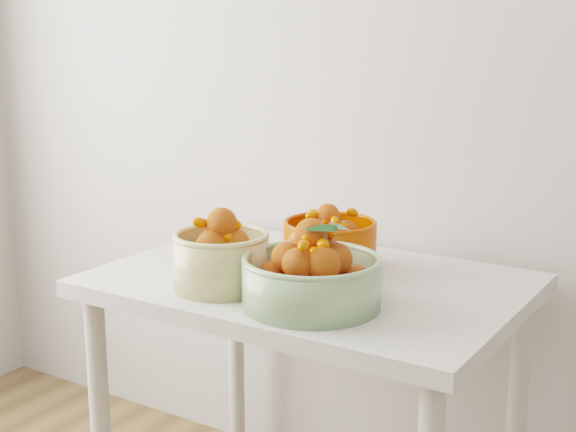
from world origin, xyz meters
name	(u,v)px	position (x,y,z in m)	size (l,w,h in m)	color
table	(310,315)	(-0.40, 1.60, 0.65)	(1.00, 0.70, 0.75)	silver
bowl_cream	(221,258)	(-0.53, 1.42, 0.82)	(0.25, 0.25, 0.19)	#CCC07F
bowl_green	(312,277)	(-0.29, 1.42, 0.82)	(0.39, 0.39, 0.19)	#91B780
bowl_orange	(330,244)	(-0.39, 1.68, 0.82)	(0.30, 0.30, 0.17)	#C53500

